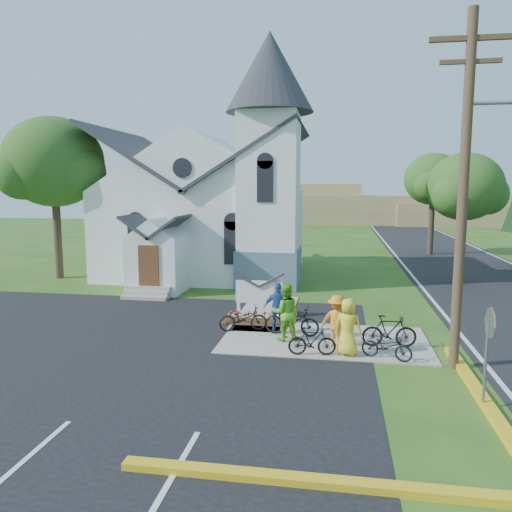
% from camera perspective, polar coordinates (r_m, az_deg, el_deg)
% --- Properties ---
extents(ground, '(120.00, 120.00, 0.00)m').
position_cam_1_polar(ground, '(17.19, 2.68, -9.89)').
color(ground, '#285017').
rests_on(ground, ground).
extents(parking_lot, '(20.00, 16.00, 0.02)m').
position_cam_1_polar(parking_lot, '(17.60, -21.82, -10.01)').
color(parking_lot, black).
rests_on(parking_lot, ground).
extents(road, '(8.00, 90.00, 0.02)m').
position_cam_1_polar(road, '(32.72, 23.61, -1.96)').
color(road, black).
rests_on(road, ground).
extents(sidewalk, '(7.00, 4.00, 0.05)m').
position_cam_1_polar(sidewalk, '(17.56, 7.81, -9.49)').
color(sidewalk, gray).
rests_on(sidewalk, ground).
extents(church, '(12.35, 12.00, 13.00)m').
position_cam_1_polar(church, '(29.67, -5.04, 7.89)').
color(church, white).
rests_on(church, ground).
extents(church_sign, '(2.20, 0.40, 1.70)m').
position_cam_1_polar(church_sign, '(20.15, 0.37, -4.19)').
color(church_sign, gray).
rests_on(church_sign, ground).
extents(flower_bed, '(2.60, 1.10, 0.07)m').
position_cam_1_polar(flower_bed, '(19.52, -0.05, -7.59)').
color(flower_bed, '#3B1B10').
rests_on(flower_bed, ground).
extents(utility_pole, '(3.45, 0.28, 10.00)m').
position_cam_1_polar(utility_pole, '(15.16, 22.88, 7.85)').
color(utility_pole, '#4D3A26').
rests_on(utility_pole, ground).
extents(stop_sign, '(0.11, 0.76, 2.48)m').
position_cam_1_polar(stop_sign, '(13.04, 25.07, -8.31)').
color(stop_sign, gray).
rests_on(stop_sign, ground).
extents(tree_lot_corner, '(5.60, 5.60, 9.15)m').
position_cam_1_polar(tree_lot_corner, '(30.71, -22.12, 9.88)').
color(tree_lot_corner, '#3A2A1F').
rests_on(tree_lot_corner, ground).
extents(tree_road_near, '(4.00, 4.00, 7.05)m').
position_cam_1_polar(tree_road_near, '(29.02, 22.74, 7.23)').
color(tree_road_near, '#3A2A1F').
rests_on(tree_road_near, ground).
extents(tree_road_mid, '(4.40, 4.40, 7.80)m').
position_cam_1_polar(tree_road_mid, '(40.88, 19.60, 8.22)').
color(tree_road_mid, '#3A2A1F').
rests_on(tree_road_mid, ground).
extents(distant_hills, '(61.00, 10.00, 5.60)m').
position_cam_1_polar(distant_hills, '(72.67, 10.57, 5.39)').
color(distant_hills, '#8C714E').
rests_on(distant_hills, ground).
extents(cyclist_0, '(0.77, 0.65, 1.79)m').
position_cam_1_polar(cyclist_0, '(17.29, 3.73, -6.54)').
color(cyclist_0, '#BB9816').
rests_on(cyclist_0, sidewalk).
extents(bike_0, '(1.84, 1.09, 0.91)m').
position_cam_1_polar(bike_0, '(18.27, -1.49, -7.15)').
color(bike_0, black).
rests_on(bike_0, sidewalk).
extents(cyclist_1, '(1.10, 0.95, 1.96)m').
position_cam_1_polar(cyclist_1, '(17.09, 3.34, -6.41)').
color(cyclist_1, '#53BC23').
rests_on(cyclist_1, sidewalk).
extents(bike_1, '(1.53, 0.59, 0.90)m').
position_cam_1_polar(bike_1, '(15.81, 6.43, -9.65)').
color(bike_1, black).
rests_on(bike_1, sidewalk).
extents(cyclist_2, '(1.11, 0.56, 1.82)m').
position_cam_1_polar(cyclist_2, '(17.95, 2.56, -5.94)').
color(cyclist_2, '#2155A6').
rests_on(cyclist_2, sidewalk).
extents(bike_2, '(2.03, 0.93, 1.03)m').
position_cam_1_polar(bike_2, '(17.80, 4.13, -7.39)').
color(bike_2, black).
rests_on(bike_2, sidewalk).
extents(cyclist_3, '(1.26, 1.02, 1.70)m').
position_cam_1_polar(cyclist_3, '(16.69, 9.19, -7.31)').
color(cyclist_3, orange).
rests_on(cyclist_3, sidewalk).
extents(bike_3, '(1.81, 0.65, 1.07)m').
position_cam_1_polar(bike_3, '(17.02, 14.99, -8.29)').
color(bike_3, black).
rests_on(bike_3, sidewalk).
extents(cyclist_4, '(1.02, 0.83, 1.80)m').
position_cam_1_polar(cyclist_4, '(15.87, 10.47, -7.96)').
color(cyclist_4, yellow).
rests_on(cyclist_4, sidewalk).
extents(bike_4, '(1.64, 1.04, 0.81)m').
position_cam_1_polar(bike_4, '(15.88, 14.71, -9.94)').
color(bike_4, black).
rests_on(bike_4, sidewalk).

